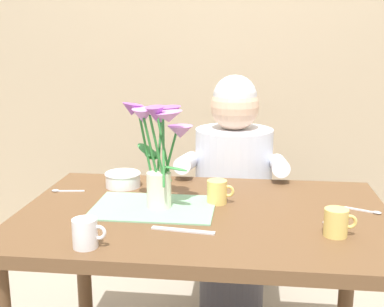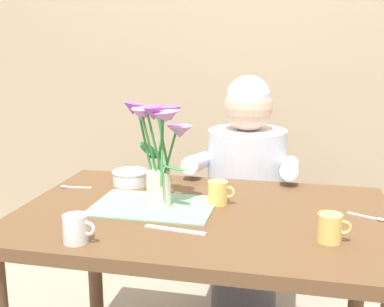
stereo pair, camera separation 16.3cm
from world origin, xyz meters
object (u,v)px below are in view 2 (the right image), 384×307
Objects in this scene: ceramic_bowl at (130,177)px; ceramic_mug at (330,228)px; seated_person at (246,204)px; dinner_knife at (175,230)px; flower_vase at (160,143)px; tea_cup at (76,229)px; coffee_cup at (218,193)px.

ceramic_mug is at bearing -28.70° from ceramic_bowl.
seated_person reaches higher than ceramic_bowl.
ceramic_bowl is 0.82m from ceramic_mug.
dinner_knife is (0.29, -0.41, -0.03)m from ceramic_bowl.
flower_vase is at bearing -111.03° from seated_person.
seated_person is 5.97× the size of dinner_knife.
seated_person is 8.35× the size of ceramic_bowl.
flower_vase is 3.75× the size of tea_cup.
dinner_knife is 2.04× the size of tea_cup.
ceramic_mug is 0.70m from tea_cup.
flower_vase is (-0.22, -0.60, 0.40)m from seated_person.
dinner_knife is 2.04× the size of coffee_cup.
ceramic_bowl is (-0.40, -0.38, 0.21)m from seated_person.
seated_person is 1.03m from tea_cup.
ceramic_mug is (0.54, -0.17, -0.18)m from flower_vase.
coffee_cup is 1.00× the size of tea_cup.
dinner_knife is at bearing 30.40° from tea_cup.
dinner_knife is at bearing -177.61° from ceramic_mug.
coffee_cup is (0.18, 0.07, -0.18)m from flower_vase.
flower_vase reaches higher than dinner_knife.
ceramic_bowl is 0.56m from tea_cup.
seated_person reaches higher than dinner_knife.
ceramic_mug is at bearing -68.69° from seated_person.
seated_person is at bearing 88.96° from dinner_knife.
ceramic_mug is (0.44, 0.02, 0.04)m from dinner_knife.
dinner_knife is (0.10, -0.19, -0.22)m from flower_vase.
ceramic_mug is (0.32, -0.77, 0.22)m from seated_person.
ceramic_mug is 1.00× the size of coffee_cup.
ceramic_bowl is 1.46× the size of tea_cup.
dinner_knife is 0.28m from coffee_cup.
seated_person is 0.59m from ceramic_bowl.
flower_vase is 0.26m from coffee_cup.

